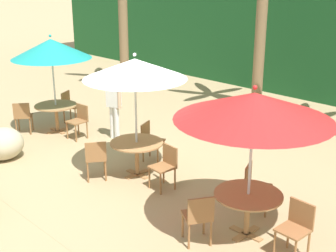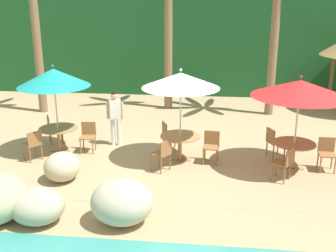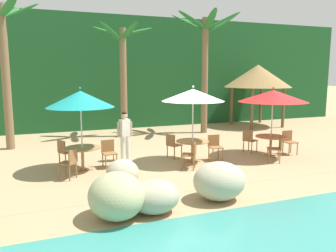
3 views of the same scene
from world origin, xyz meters
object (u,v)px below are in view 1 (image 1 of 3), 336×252
(chair_teal_left, at_px, (23,115))
(chair_red_seaward, at_px, (297,225))
(chair_white_left, at_px, (96,157))
(waiter_in_white, at_px, (114,102))
(umbrella_red, at_px, (254,106))
(dining_table_red, at_px, (248,201))
(dining_table_white, at_px, (137,148))
(umbrella_teal, at_px, (51,49))
(chair_teal_inland, at_px, (69,104))
(chair_teal_seaward, at_px, (79,119))
(chair_white_inland, at_px, (150,139))
(chair_red_left, at_px, (199,216))
(chair_white_seaward, at_px, (166,164))
(umbrella_white, at_px, (135,69))
(dining_table_teal, at_px, (56,109))
(chair_red_inland, at_px, (254,184))

(chair_teal_left, bearing_deg, chair_red_seaward, 1.70)
(chair_white_left, relative_size, waiter_in_white, 0.51)
(umbrella_red, xyz_separation_m, chair_red_seaward, (0.85, 0.05, -1.67))
(dining_table_red, bearing_deg, dining_table_white, 175.13)
(chair_red_seaward, bearing_deg, dining_table_red, -176.53)
(chair_white_left, bearing_deg, dining_table_white, 62.85)
(umbrella_teal, bearing_deg, chair_teal_inland, 123.49)
(chair_teal_seaward, xyz_separation_m, dining_table_white, (2.75, -0.44, 0.10))
(chair_teal_left, relative_size, chair_white_inland, 1.00)
(chair_red_seaward, bearing_deg, chair_red_left, -145.59)
(chair_white_seaward, xyz_separation_m, chair_white_inland, (-1.27, 0.74, 0.00))
(chair_white_seaward, height_order, umbrella_red, umbrella_red)
(dining_table_white, bearing_deg, chair_white_inland, 119.10)
(umbrella_teal, height_order, chair_teal_left, umbrella_teal)
(umbrella_white, bearing_deg, dining_table_white, -14.04)
(chair_teal_left, height_order, chair_white_inland, same)
(chair_white_inland, xyz_separation_m, chair_red_seaward, (4.27, -0.95, 0.00))
(chair_white_seaward, bearing_deg, dining_table_teal, 176.33)
(umbrella_white, height_order, umbrella_red, umbrella_white)
(chair_teal_seaward, distance_m, chair_teal_left, 1.56)
(chair_teal_left, distance_m, umbrella_white, 4.42)
(umbrella_red, distance_m, chair_red_seaward, 1.88)
(umbrella_teal, xyz_separation_m, umbrella_white, (3.59, -0.29, 0.05))
(chair_teal_seaward, relative_size, chair_white_inland, 1.00)
(chair_teal_inland, relative_size, dining_table_red, 0.79)
(dining_table_red, bearing_deg, chair_teal_left, -178.51)
(chair_white_seaward, distance_m, chair_white_left, 1.46)
(umbrella_teal, height_order, chair_white_seaward, umbrella_teal)
(chair_red_left, bearing_deg, chair_white_inland, 149.85)
(chair_white_inland, bearing_deg, umbrella_teal, -171.81)
(dining_table_white, bearing_deg, chair_teal_seaward, 170.85)
(umbrella_white, xyz_separation_m, chair_white_inland, (-0.42, 0.75, -1.76))
(chair_red_seaward, bearing_deg, chair_red_inland, 151.21)
(umbrella_teal, bearing_deg, chair_red_seaward, -3.80)
(chair_white_seaward, bearing_deg, dining_table_white, -179.60)
(chair_white_inland, bearing_deg, umbrella_white, -60.90)
(waiter_in_white, bearing_deg, chair_white_inland, -10.03)
(dining_table_red, bearing_deg, chair_teal_inland, 169.89)
(chair_teal_left, bearing_deg, chair_teal_seaward, 34.41)
(dining_table_teal, distance_m, chair_white_seaward, 4.45)
(chair_white_left, xyz_separation_m, waiter_in_white, (-1.67, 1.80, 0.47))
(chair_teal_seaward, height_order, chair_red_seaward, same)
(chair_teal_left, relative_size, chair_red_inland, 1.00)
(chair_teal_seaward, xyz_separation_m, umbrella_white, (2.75, -0.44, 1.76))
(chair_red_left, bearing_deg, chair_white_seaward, 149.93)
(dining_table_teal, relative_size, chair_teal_inland, 1.26)
(chair_white_seaward, relative_size, waiter_in_white, 0.51)
(chair_teal_seaward, xyz_separation_m, chair_white_seaward, (3.60, -0.44, 0.00))
(chair_teal_inland, relative_size, chair_white_inland, 1.00)
(umbrella_red, bearing_deg, chair_white_left, -171.55)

